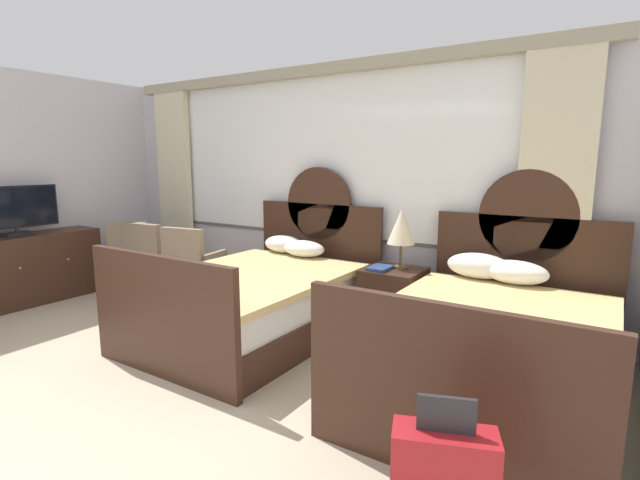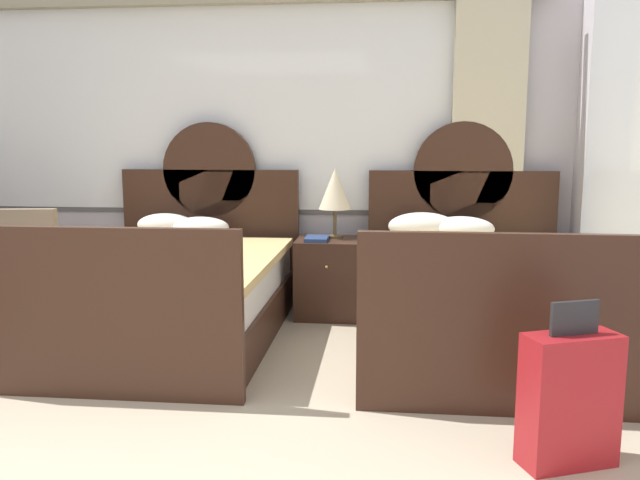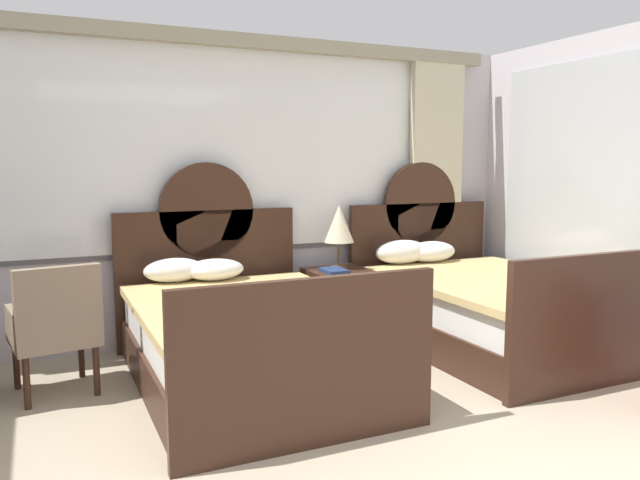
# 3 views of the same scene
# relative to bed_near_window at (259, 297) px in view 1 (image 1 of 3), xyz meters

# --- Properties ---
(wall_back_window) EXTENTS (6.24, 0.22, 2.70)m
(wall_back_window) POSITION_rel_bed_near_window_xyz_m (-0.01, 1.17, 1.10)
(wall_back_window) COLOR silver
(wall_back_window) RESTS_ON ground_plane
(bed_near_window) EXTENTS (1.57, 2.27, 1.59)m
(bed_near_window) POSITION_rel_bed_near_window_xyz_m (0.00, 0.00, 0.00)
(bed_near_window) COLOR #382116
(bed_near_window) RESTS_ON ground_plane
(bed_near_mirror) EXTENTS (1.57, 2.27, 1.59)m
(bed_near_mirror) POSITION_rel_bed_near_window_xyz_m (2.18, 0.01, 0.00)
(bed_near_mirror) COLOR #382116
(bed_near_mirror) RESTS_ON ground_plane
(nightstand_between_beds) EXTENTS (0.53, 0.56, 0.64)m
(nightstand_between_beds) POSITION_rel_bed_near_window_xyz_m (1.09, 0.70, -0.03)
(nightstand_between_beds) COLOR #382116
(nightstand_between_beds) RESTS_ON ground_plane
(table_lamp_on_nightstand) EXTENTS (0.27, 0.27, 0.57)m
(table_lamp_on_nightstand) POSITION_rel_bed_near_window_xyz_m (1.13, 0.76, 0.68)
(table_lamp_on_nightstand) COLOR brown
(table_lamp_on_nightstand) RESTS_ON nightstand_between_beds
(book_on_nightstand) EXTENTS (0.18, 0.26, 0.03)m
(book_on_nightstand) POSITION_rel_bed_near_window_xyz_m (1.00, 0.59, 0.30)
(book_on_nightstand) COLOR navy
(book_on_nightstand) RESTS_ON nightstand_between_beds
(dresser_minibar) EXTENTS (0.49, 1.96, 0.81)m
(dresser_minibar) POSITION_rel_bed_near_window_xyz_m (-2.90, -0.91, 0.06)
(dresser_minibar) COLOR #382116
(dresser_minibar) RESTS_ON ground_plane
(tv_flatscreen) EXTENTS (0.20, 0.94, 0.57)m
(tv_flatscreen) POSITION_rel_bed_near_window_xyz_m (-2.87, -0.80, 0.75)
(tv_flatscreen) COLOR black
(tv_flatscreen) RESTS_ON dresser_minibar
(armchair_by_window_left) EXTENTS (0.62, 0.62, 0.92)m
(armchair_by_window_left) POSITION_rel_bed_near_window_xyz_m (-1.25, 0.29, 0.15)
(armchair_by_window_left) COLOR #84705B
(armchair_by_window_left) RESTS_ON ground_plane
(armchair_by_window_centre) EXTENTS (0.59, 0.59, 0.92)m
(armchair_by_window_centre) POSITION_rel_bed_near_window_xyz_m (-1.93, 0.29, 0.15)
(armchair_by_window_centre) COLOR #84705B
(armchair_by_window_centre) RESTS_ON ground_plane
(armchair_by_window_right) EXTENTS (0.68, 0.68, 0.92)m
(armchair_by_window_right) POSITION_rel_bed_near_window_xyz_m (-2.27, 0.29, 0.15)
(armchair_by_window_right) COLOR #84705B
(armchair_by_window_right) RESTS_ON ground_plane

